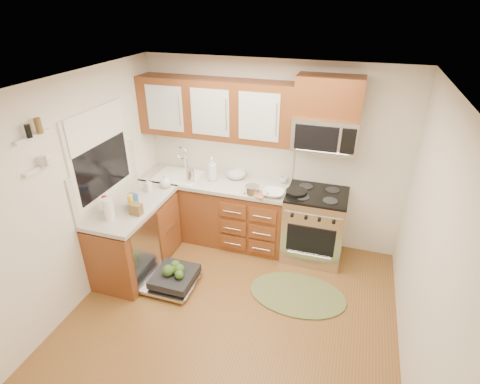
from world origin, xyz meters
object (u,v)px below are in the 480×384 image
(cutting_board, at_px, (256,194))
(cup, at_px, (284,180))
(stock_pot, at_px, (252,190))
(upper_cabinets, at_px, (215,109))
(dishwasher, at_px, (172,278))
(bowl_a, at_px, (273,193))
(sink, at_px, (179,184))
(rug, at_px, (297,294))
(microwave, at_px, (325,134))
(bowl_b, at_px, (236,175))
(skillet, at_px, (296,192))
(range, at_px, (314,225))
(paper_towel_roll, at_px, (109,209))

(cutting_board, relative_size, cup, 2.59)
(stock_pot, bearing_deg, upper_cabinets, 149.66)
(dishwasher, distance_m, stock_pot, 1.47)
(bowl_a, relative_size, cup, 2.48)
(sink, xyz_separation_m, rug, (1.89, -0.83, -0.79))
(microwave, height_order, sink, microwave)
(upper_cabinets, bearing_deg, stock_pot, -30.34)
(bowl_b, bearing_deg, bowl_a, -30.30)
(bowl_b, bearing_deg, dishwasher, -107.43)
(skillet, xyz_separation_m, bowl_b, (-0.88, 0.27, -0.01))
(skillet, height_order, cutting_board, skillet)
(stock_pot, relative_size, bowl_b, 0.71)
(upper_cabinets, relative_size, cutting_board, 7.38)
(stock_pot, bearing_deg, range, 14.74)
(sink, bearing_deg, stock_pot, -10.02)
(dishwasher, distance_m, bowl_b, 1.61)
(range, height_order, stock_pot, stock_pot)
(upper_cabinets, xyz_separation_m, bowl_b, (0.27, 0.03, -0.91))
(range, distance_m, paper_towel_roll, 2.57)
(microwave, distance_m, paper_towel_roll, 2.65)
(rug, xyz_separation_m, bowl_a, (-0.49, 0.66, 0.95))
(bowl_a, bearing_deg, stock_pot, -173.55)
(cup, bearing_deg, stock_pot, -126.52)
(skillet, relative_size, bowl_a, 1.01)
(bowl_a, bearing_deg, microwave, 29.38)
(cutting_board, bearing_deg, dishwasher, -130.84)
(microwave, relative_size, bowl_a, 2.85)
(sink, xyz_separation_m, bowl_a, (1.40, -0.17, 0.16))
(dishwasher, distance_m, cutting_board, 1.48)
(cup, bearing_deg, skillet, -54.57)
(dishwasher, relative_size, stock_pot, 3.78)
(range, bearing_deg, bowl_a, -161.34)
(dishwasher, distance_m, paper_towel_roll, 1.14)
(sink, bearing_deg, cup, 9.01)
(range, bearing_deg, dishwasher, -143.73)
(sink, distance_m, skillet, 1.69)
(range, xyz_separation_m, rug, (-0.04, -0.84, -0.46))
(sink, distance_m, dishwasher, 1.38)
(bowl_a, height_order, bowl_b, bowl_b)
(microwave, height_order, skillet, microwave)
(skillet, xyz_separation_m, stock_pot, (-0.54, -0.11, 0.01))
(upper_cabinets, xyz_separation_m, range, (1.41, -0.15, -1.40))
(range, xyz_separation_m, dishwasher, (-1.54, -1.13, -0.38))
(upper_cabinets, height_order, range, upper_cabinets)
(range, height_order, skillet, skillet)
(paper_towel_roll, bearing_deg, cup, 41.59)
(paper_towel_roll, bearing_deg, rug, 11.43)
(range, bearing_deg, paper_towel_roll, -149.51)
(range, bearing_deg, cutting_board, -164.25)
(sink, relative_size, rug, 0.54)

